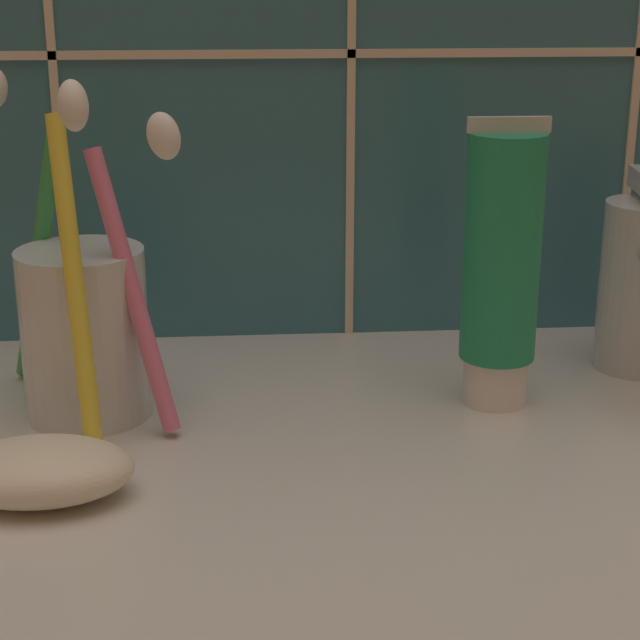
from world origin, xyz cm
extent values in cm
cube|color=silver|center=(0.00, 0.00, 1.00)|extent=(69.56, 37.83, 2.00)
cube|color=beige|center=(0.00, 18.31, 19.47)|extent=(79.56, 0.24, 0.50)
cylinder|color=silver|center=(-13.13, 6.62, 6.44)|extent=(6.50, 6.50, 8.89)
cylinder|color=pink|center=(-10.36, 4.75, 9.22)|extent=(4.66, 4.12, 13.92)
ellipsoid|color=white|center=(-8.39, 3.09, 17.09)|extent=(2.59, 2.47, 2.62)
cylinder|color=green|center=(-15.68, 9.69, 9.84)|extent=(4.90, 5.60, 15.20)
cylinder|color=yellow|center=(-12.77, 2.47, 10.12)|extent=(2.66, 6.31, 15.75)
ellipsoid|color=white|center=(-11.88, -0.50, 18.88)|extent=(1.91, 2.60, 2.64)
cylinder|color=white|center=(8.47, 6.62, 3.31)|extent=(3.41, 3.41, 2.61)
cylinder|color=#1E8C60|center=(8.47, 6.62, 10.56)|extent=(4.01, 4.01, 11.90)
cube|color=silver|center=(8.47, 6.62, 16.91)|extent=(4.21, 0.36, 0.80)
ellipsoid|color=silver|center=(-14.05, -2.75, 3.33)|extent=(8.29, 5.37, 2.66)
camera|label=1|loc=(-4.89, -46.00, 24.62)|focal=60.00mm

